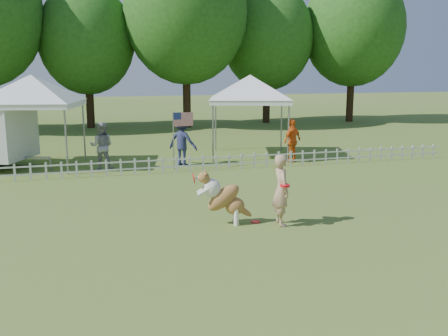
{
  "coord_description": "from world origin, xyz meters",
  "views": [
    {
      "loc": [
        -3.4,
        -10.66,
        3.71
      ],
      "look_at": [
        0.15,
        2.0,
        1.1
      ],
      "focal_mm": 40.0,
      "sensor_mm": 36.0,
      "label": 1
    }
  ],
  "objects_px": {
    "spectator_a": "(102,146)",
    "spectator_b": "(183,141)",
    "dog": "(224,198)",
    "frisbee_on_turf": "(255,222)",
    "flag_pole": "(173,141)",
    "spectator_c": "(292,141)",
    "canopy_tent_right": "(250,117)",
    "canopy_tent_left": "(34,123)",
    "handler": "(281,190)"
  },
  "relations": [
    {
      "from": "flag_pole",
      "to": "dog",
      "type": "bearing_deg",
      "value": -100.13
    },
    {
      "from": "canopy_tent_left",
      "to": "flag_pole",
      "type": "relative_size",
      "value": 1.57
    },
    {
      "from": "flag_pole",
      "to": "spectator_a",
      "type": "distance_m",
      "value": 2.7
    },
    {
      "from": "handler",
      "to": "canopy_tent_right",
      "type": "distance_m",
      "value": 9.81
    },
    {
      "from": "spectator_b",
      "to": "dog",
      "type": "bearing_deg",
      "value": 127.48
    },
    {
      "from": "handler",
      "to": "flag_pole",
      "type": "relative_size",
      "value": 0.79
    },
    {
      "from": "canopy_tent_left",
      "to": "flag_pole",
      "type": "height_order",
      "value": "canopy_tent_left"
    },
    {
      "from": "handler",
      "to": "spectator_c",
      "type": "distance_m",
      "value": 8.44
    },
    {
      "from": "canopy_tent_right",
      "to": "spectator_b",
      "type": "distance_m",
      "value": 3.52
    },
    {
      "from": "dog",
      "to": "canopy_tent_right",
      "type": "distance_m",
      "value": 9.85
    },
    {
      "from": "handler",
      "to": "spectator_a",
      "type": "xyz_separation_m",
      "value": [
        -3.89,
        8.13,
        0.03
      ]
    },
    {
      "from": "spectator_a",
      "to": "spectator_b",
      "type": "bearing_deg",
      "value": -166.69
    },
    {
      "from": "canopy_tent_right",
      "to": "flag_pole",
      "type": "relative_size",
      "value": 1.55
    },
    {
      "from": "canopy_tent_left",
      "to": "spectator_a",
      "type": "bearing_deg",
      "value": -14.97
    },
    {
      "from": "canopy_tent_left",
      "to": "spectator_c",
      "type": "height_order",
      "value": "canopy_tent_left"
    },
    {
      "from": "spectator_b",
      "to": "canopy_tent_right",
      "type": "bearing_deg",
      "value": -116.79
    },
    {
      "from": "canopy_tent_right",
      "to": "handler",
      "type": "bearing_deg",
      "value": -87.24
    },
    {
      "from": "frisbee_on_turf",
      "to": "flag_pole",
      "type": "xyz_separation_m",
      "value": [
        -0.8,
        6.96,
        1.08
      ]
    },
    {
      "from": "frisbee_on_turf",
      "to": "flag_pole",
      "type": "height_order",
      "value": "flag_pole"
    },
    {
      "from": "dog",
      "to": "frisbee_on_turf",
      "type": "bearing_deg",
      "value": 6.16
    },
    {
      "from": "dog",
      "to": "spectator_a",
      "type": "distance_m",
      "value": 8.15
    },
    {
      "from": "frisbee_on_turf",
      "to": "spectator_b",
      "type": "xyz_separation_m",
      "value": [
        -0.29,
        7.84,
        0.94
      ]
    },
    {
      "from": "canopy_tent_left",
      "to": "canopy_tent_right",
      "type": "height_order",
      "value": "canopy_tent_left"
    },
    {
      "from": "spectator_c",
      "to": "spectator_b",
      "type": "bearing_deg",
      "value": -37.8
    },
    {
      "from": "frisbee_on_turf",
      "to": "canopy_tent_right",
      "type": "relative_size",
      "value": 0.07
    },
    {
      "from": "canopy_tent_right",
      "to": "canopy_tent_left",
      "type": "bearing_deg",
      "value": -162.27
    },
    {
      "from": "flag_pole",
      "to": "canopy_tent_left",
      "type": "bearing_deg",
      "value": 147.66
    },
    {
      "from": "spectator_b",
      "to": "spectator_c",
      "type": "bearing_deg",
      "value": -145.97
    },
    {
      "from": "frisbee_on_turf",
      "to": "spectator_a",
      "type": "bearing_deg",
      "value": 113.42
    },
    {
      "from": "dog",
      "to": "flag_pole",
      "type": "height_order",
      "value": "flag_pole"
    },
    {
      "from": "frisbee_on_turf",
      "to": "flag_pole",
      "type": "bearing_deg",
      "value": 96.55
    },
    {
      "from": "dog",
      "to": "canopy_tent_right",
      "type": "relative_size",
      "value": 0.39
    },
    {
      "from": "canopy_tent_left",
      "to": "dog",
      "type": "bearing_deg",
      "value": -49.08
    },
    {
      "from": "handler",
      "to": "canopy_tent_left",
      "type": "height_order",
      "value": "canopy_tent_left"
    },
    {
      "from": "handler",
      "to": "frisbee_on_turf",
      "type": "height_order",
      "value": "handler"
    },
    {
      "from": "dog",
      "to": "spectator_b",
      "type": "bearing_deg",
      "value": 96.13
    },
    {
      "from": "canopy_tent_right",
      "to": "spectator_a",
      "type": "height_order",
      "value": "canopy_tent_right"
    },
    {
      "from": "frisbee_on_turf",
      "to": "canopy_tent_right",
      "type": "height_order",
      "value": "canopy_tent_right"
    },
    {
      "from": "dog",
      "to": "flag_pole",
      "type": "distance_m",
      "value": 6.93
    },
    {
      "from": "spectator_c",
      "to": "spectator_a",
      "type": "bearing_deg",
      "value": -34.38
    },
    {
      "from": "frisbee_on_turf",
      "to": "spectator_c",
      "type": "relative_size",
      "value": 0.13
    },
    {
      "from": "spectator_c",
      "to": "frisbee_on_turf",
      "type": "bearing_deg",
      "value": 29.96
    },
    {
      "from": "dog",
      "to": "flag_pole",
      "type": "bearing_deg",
      "value": 99.89
    },
    {
      "from": "frisbee_on_turf",
      "to": "canopy_tent_right",
      "type": "xyz_separation_m",
      "value": [
        2.89,
        9.13,
        1.69
      ]
    },
    {
      "from": "canopy_tent_right",
      "to": "spectator_a",
      "type": "bearing_deg",
      "value": -150.98
    },
    {
      "from": "canopy_tent_right",
      "to": "spectator_b",
      "type": "xyz_separation_m",
      "value": [
        -3.18,
        -1.29,
        -0.75
      ]
    },
    {
      "from": "frisbee_on_turf",
      "to": "flag_pole",
      "type": "relative_size",
      "value": 0.11
    },
    {
      "from": "handler",
      "to": "spectator_c",
      "type": "xyz_separation_m",
      "value": [
        3.58,
        7.65,
        0.01
      ]
    },
    {
      "from": "dog",
      "to": "canopy_tent_left",
      "type": "relative_size",
      "value": 0.39
    },
    {
      "from": "frisbee_on_turf",
      "to": "canopy_tent_left",
      "type": "bearing_deg",
      "value": 122.77
    }
  ]
}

